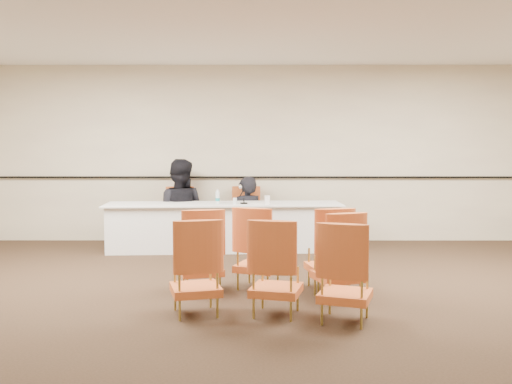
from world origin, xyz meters
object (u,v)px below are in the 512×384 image
(panelist_second_chair, at_px, (179,216))
(aud_chair_back_right, at_px, (345,272))
(panelist_second, at_px, (179,215))
(aud_chair_back_mid, at_px, (276,267))
(drinking_glass, at_px, (235,201))
(aud_chair_back_left, at_px, (195,266))
(panel_table, at_px, (224,227))
(aud_chair_front_mid, at_px, (258,247))
(panelist_main_chair, at_px, (247,216))
(aud_chair_front_right, at_px, (329,248))
(water_bottle, at_px, (218,196))
(aud_chair_front_left, at_px, (201,250))
(aud_chair_extra, at_px, (338,255))
(panelist_main, at_px, (247,224))
(microphone, at_px, (244,195))
(coffee_cup, at_px, (267,200))

(panelist_second_chair, distance_m, aud_chair_back_right, 4.67)
(panelist_second, bearing_deg, aud_chair_back_mid, 117.07)
(drinking_glass, xyz_separation_m, aud_chair_back_left, (-0.26, -3.32, -0.31))
(panel_table, distance_m, aud_chair_front_mid, 2.46)
(panelist_main_chair, bearing_deg, aud_chair_front_right, -74.75)
(water_bottle, height_order, aud_chair_front_right, water_bottle)
(aud_chair_back_right, bearing_deg, aud_chair_front_left, 161.91)
(aud_chair_back_left, bearing_deg, aud_chair_front_right, 19.67)
(panelist_main_chair, relative_size, panelist_second, 0.52)
(aud_chair_front_mid, relative_size, aud_chair_extra, 1.00)
(panel_table, distance_m, drinking_glass, 0.47)
(drinking_glass, height_order, aud_chair_front_mid, aud_chair_front_mid)
(panelist_second_chair, distance_m, water_bottle, 0.93)
(aud_chair_back_right, xyz_separation_m, aud_chair_extra, (0.04, 0.79, 0.00))
(panelist_main, relative_size, panelist_second_chair, 1.69)
(aud_chair_extra, bearing_deg, aud_chair_back_right, -110.97)
(panelist_second_chair, relative_size, microphone, 3.33)
(panelist_main_chair, relative_size, drinking_glass, 9.50)
(panelist_main, relative_size, aud_chair_back_mid, 1.69)
(microphone, height_order, coffee_cup, microphone)
(aud_chair_back_left, height_order, aud_chair_extra, same)
(panelist_second_chair, relative_size, water_bottle, 4.31)
(panel_table, relative_size, microphone, 12.90)
(panelist_main, bearing_deg, aud_chair_back_mid, 72.99)
(water_bottle, bearing_deg, aud_chair_extra, -62.63)
(panel_table, distance_m, aud_chair_back_right, 3.90)
(drinking_glass, relative_size, aud_chair_extra, 0.11)
(panel_table, distance_m, panelist_main, 0.67)
(water_bottle, relative_size, aud_chair_back_right, 0.23)
(aud_chair_back_left, distance_m, aud_chair_back_right, 1.44)
(aud_chair_back_mid, bearing_deg, aud_chair_extra, 54.90)
(aud_chair_extra, bearing_deg, coffee_cup, 86.25)
(panelist_main, relative_size, aud_chair_front_right, 1.69)
(aud_chair_front_mid, bearing_deg, water_bottle, 125.29)
(microphone, distance_m, coffee_cup, 0.37)
(panelist_second_chair, bearing_deg, drinking_glass, -36.04)
(panel_table, bearing_deg, panelist_main_chair, 55.63)
(water_bottle, distance_m, aud_chair_front_left, 2.59)
(aud_chair_back_mid, xyz_separation_m, aud_chair_extra, (0.68, 0.58, 0.00))
(aud_chair_back_left, bearing_deg, aud_chair_front_left, 76.92)
(aud_chair_front_mid, bearing_deg, panelist_main_chair, 114.11)
(panel_table, distance_m, aud_chair_back_mid, 3.52)
(aud_chair_front_mid, bearing_deg, panelist_second_chair, 134.69)
(panelist_main_chair, relative_size, aud_chair_front_right, 1.00)
(water_bottle, bearing_deg, panelist_main, 52.47)
(panelist_main_chair, height_order, aud_chair_back_left, same)
(aud_chair_back_mid, distance_m, aud_chair_back_right, 0.67)
(panelist_main_chair, distance_m, aud_chair_front_left, 3.17)
(panelist_second, distance_m, panelist_second_chair, 0.02)
(panelist_second, bearing_deg, aud_chair_back_left, 106.57)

